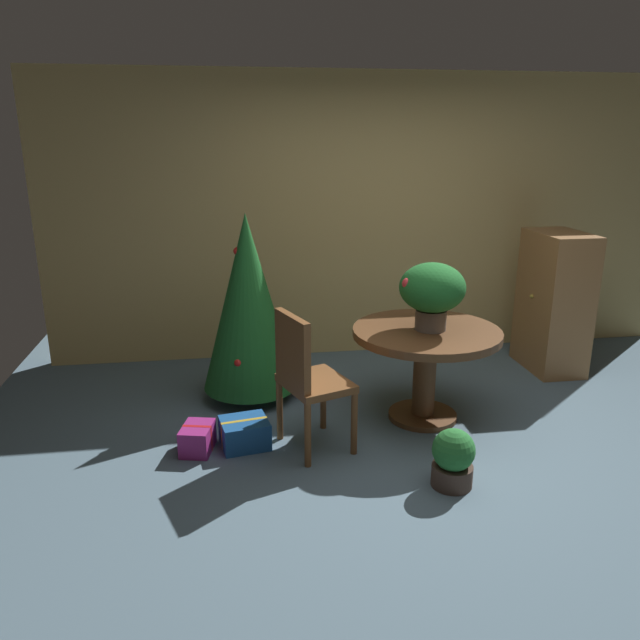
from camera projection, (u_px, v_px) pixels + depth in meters
ground_plane at (441, 458)px, 4.05m from camera, size 6.60×6.60×0.00m
back_wall_panel at (371, 218)px, 5.75m from camera, size 6.00×0.10×2.60m
round_dining_table at (426, 350)px, 4.47m from camera, size 1.07×1.07×0.70m
flower_vase at (432, 290)px, 4.33m from camera, size 0.47×0.47×0.49m
wooden_chair_left_near at (306, 374)px, 4.02m from camera, size 0.53×0.57×0.96m
holiday_tree at (248, 303)px, 4.76m from camera, size 0.75×0.75×1.49m
gift_box_blue at (245, 433)px, 4.19m from camera, size 0.36×0.33×0.19m
gift_box_purple at (198, 438)px, 4.12m from camera, size 0.25×0.31×0.18m
gift_box_red at (314, 387)px, 5.04m from camera, size 0.26×0.30×0.12m
wooden_cabinet at (554, 302)px, 5.45m from camera, size 0.44×0.67×1.24m
potted_plant at (453, 458)px, 3.69m from camera, size 0.26×0.26×0.37m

